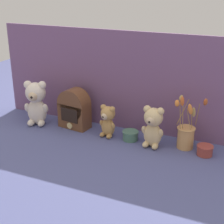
# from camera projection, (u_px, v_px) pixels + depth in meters

# --- Properties ---
(ground_plane) EXTENTS (4.00, 4.00, 0.00)m
(ground_plane) POSITION_uv_depth(u_px,v_px,m) (111.00, 137.00, 2.13)
(ground_plane) COLOR #4C5184
(backdrop_wall) EXTENTS (1.71, 0.02, 0.63)m
(backdrop_wall) POSITION_uv_depth(u_px,v_px,m) (121.00, 81.00, 2.16)
(backdrop_wall) COLOR #704C70
(backdrop_wall) RESTS_ON ground
(teddy_bear_large) EXTENTS (0.17, 0.15, 0.30)m
(teddy_bear_large) POSITION_uv_depth(u_px,v_px,m) (36.00, 102.00, 2.26)
(teddy_bear_large) COLOR beige
(teddy_bear_large) RESTS_ON ground
(teddy_bear_medium) EXTENTS (0.13, 0.13, 0.25)m
(teddy_bear_medium) POSITION_uv_depth(u_px,v_px,m) (153.00, 126.00, 1.97)
(teddy_bear_medium) COLOR #DBBC84
(teddy_bear_medium) RESTS_ON ground
(teddy_bear_small) EXTENTS (0.11, 0.10, 0.20)m
(teddy_bear_small) POSITION_uv_depth(u_px,v_px,m) (108.00, 120.00, 2.10)
(teddy_bear_small) COLOR tan
(teddy_bear_small) RESTS_ON ground
(flower_vase) EXTENTS (0.18, 0.15, 0.32)m
(flower_vase) POSITION_uv_depth(u_px,v_px,m) (186.00, 133.00, 1.97)
(flower_vase) COLOR tan
(flower_vase) RESTS_ON ground
(vintage_radio) EXTENTS (0.21, 0.13, 0.26)m
(vintage_radio) POSITION_uv_depth(u_px,v_px,m) (74.00, 109.00, 2.23)
(vintage_radio) COLOR brown
(vintage_radio) RESTS_ON ground
(decorative_tin_tall) EXTENTS (0.09, 0.09, 0.06)m
(decorative_tin_tall) POSITION_uv_depth(u_px,v_px,m) (205.00, 150.00, 1.91)
(decorative_tin_tall) COLOR #993D33
(decorative_tin_tall) RESTS_ON ground
(decorative_tin_short) EXTENTS (0.10, 0.10, 0.06)m
(decorative_tin_short) POSITION_uv_depth(u_px,v_px,m) (130.00, 135.00, 2.09)
(decorative_tin_short) COLOR #47705B
(decorative_tin_short) RESTS_ON ground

